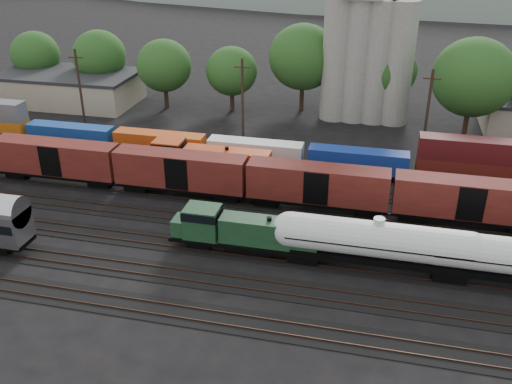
% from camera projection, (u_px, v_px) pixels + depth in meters
% --- Properties ---
extents(ground, '(600.00, 600.00, 0.00)m').
position_uv_depth(ground, '(304.00, 233.00, 57.71)').
color(ground, black).
extents(tracks, '(180.00, 33.20, 0.20)m').
position_uv_depth(tracks, '(304.00, 232.00, 57.69)').
color(tracks, black).
rests_on(tracks, ground).
extents(green_locomotive, '(15.37, 2.71, 4.07)m').
position_uv_depth(green_locomotive, '(241.00, 231.00, 53.38)').
color(green_locomotive, black).
rests_on(green_locomotive, ground).
extents(tank_car_a, '(18.99, 3.40, 4.98)m').
position_uv_depth(tank_car_a, '(377.00, 241.00, 50.56)').
color(tank_car_a, silver).
rests_on(tank_car_a, ground).
extents(orange_locomotive, '(17.26, 2.88, 4.31)m').
position_uv_depth(orange_locomotive, '(203.00, 160.00, 68.15)').
color(orange_locomotive, black).
rests_on(orange_locomotive, ground).
extents(boxcar_string, '(153.60, 2.90, 4.20)m').
position_uv_depth(boxcar_string, '(391.00, 192.00, 58.97)').
color(boxcar_string, black).
rests_on(boxcar_string, ground).
extents(container_wall, '(160.00, 2.60, 5.80)m').
position_uv_depth(container_wall, '(251.00, 147.00, 71.52)').
color(container_wall, black).
rests_on(container_wall, ground).
extents(grain_silo, '(13.40, 5.00, 29.00)m').
position_uv_depth(grain_silo, '(367.00, 47.00, 83.37)').
color(grain_silo, gray).
rests_on(grain_silo, ground).
extents(industrial_sheds, '(119.38, 17.26, 5.10)m').
position_uv_depth(industrial_sheds, '(384.00, 107.00, 85.92)').
color(industrial_sheds, '#9E937F').
rests_on(industrial_sheds, ground).
extents(tree_band, '(166.26, 23.41, 14.31)m').
position_uv_depth(tree_band, '(396.00, 72.00, 84.42)').
color(tree_band, black).
rests_on(tree_band, ground).
extents(utility_poles, '(122.20, 0.36, 12.00)m').
position_uv_depth(utility_poles, '(332.00, 107.00, 74.10)').
color(utility_poles, black).
rests_on(utility_poles, ground).
extents(distant_hills, '(860.00, 286.00, 130.00)m').
position_uv_depth(distant_hills, '(429.00, 18.00, 288.45)').
color(distant_hills, '#59665B').
rests_on(distant_hills, ground).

